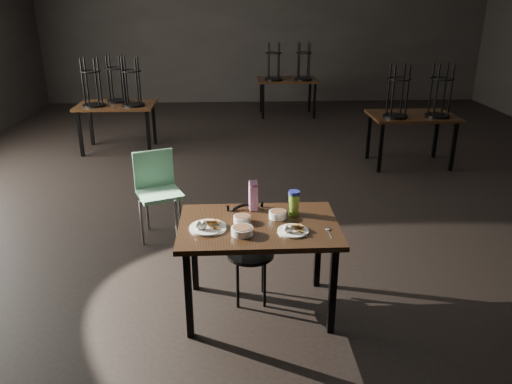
{
  "coord_description": "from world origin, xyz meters",
  "views": [
    {
      "loc": [
        -0.81,
        -5.69,
        2.35
      ],
      "look_at": [
        -0.61,
        -1.91,
        0.85
      ],
      "focal_mm": 35.0,
      "sensor_mm": 36.0,
      "label": 1
    }
  ],
  "objects": [
    {
      "name": "plate_right",
      "position": [
        -0.37,
        -2.46,
        0.77
      ],
      "size": [
        0.23,
        0.23,
        0.07
      ],
      "color": "white",
      "rests_on": "main_table"
    },
    {
      "name": "bg_table_far",
      "position": [
        0.37,
        4.52,
        0.75
      ],
      "size": [
        1.2,
        0.8,
        1.48
      ],
      "color": "black",
      "rests_on": "ground"
    },
    {
      "name": "juice_carton",
      "position": [
        -0.64,
        -2.04,
        0.87
      ],
      "size": [
        0.07,
        0.07,
        0.25
      ],
      "color": "#981B76",
      "rests_on": "main_table"
    },
    {
      "name": "bowl_big",
      "position": [
        -0.74,
        -2.48,
        0.78
      ],
      "size": [
        0.16,
        0.16,
        0.05
      ],
      "color": "white",
      "rests_on": "main_table"
    },
    {
      "name": "school_chair",
      "position": [
        -1.57,
        -0.91,
        0.53
      ],
      "size": [
        0.53,
        0.53,
        0.88
      ],
      "rotation": [
        0.0,
        0.0,
        0.38
      ],
      "color": "#77B990",
      "rests_on": "ground"
    },
    {
      "name": "bg_table_left",
      "position": [
        -2.6,
        2.18,
        0.78
      ],
      "size": [
        1.2,
        0.8,
        1.48
      ],
      "color": "black",
      "rests_on": "ground"
    },
    {
      "name": "main_table",
      "position": [
        -0.61,
        -2.31,
        0.67
      ],
      "size": [
        1.2,
        0.8,
        0.75
      ],
      "color": "black",
      "rests_on": "ground"
    },
    {
      "name": "spoon",
      "position": [
        -0.11,
        -2.44,
        0.75
      ],
      "size": [
        0.04,
        0.18,
        0.01
      ],
      "color": "silver",
      "rests_on": "main_table"
    },
    {
      "name": "bowl_near",
      "position": [
        -0.74,
        -2.27,
        0.78
      ],
      "size": [
        0.13,
        0.13,
        0.05
      ],
      "color": "white",
      "rests_on": "main_table"
    },
    {
      "name": "bg_table_right",
      "position": [
        1.8,
        1.19,
        0.75
      ],
      "size": [
        1.2,
        0.8,
        1.48
      ],
      "color": "black",
      "rests_on": "ground"
    },
    {
      "name": "plate_left",
      "position": [
        -0.99,
        -2.37,
        0.77
      ],
      "size": [
        0.27,
        0.27,
        0.09
      ],
      "color": "white",
      "rests_on": "main_table"
    },
    {
      "name": "bentwood_chair",
      "position": [
        -0.68,
        -2.12,
        0.47
      ],
      "size": [
        0.41,
        0.4,
        0.8
      ],
      "rotation": [
        0.0,
        0.0,
        0.23
      ],
      "color": "black",
      "rests_on": "ground"
    },
    {
      "name": "bowl_far",
      "position": [
        -0.46,
        -2.21,
        0.78
      ],
      "size": [
        0.14,
        0.14,
        0.05
      ],
      "color": "white",
      "rests_on": "main_table"
    },
    {
      "name": "water_bottle",
      "position": [
        -0.33,
        -2.16,
        0.85
      ],
      "size": [
        0.12,
        0.12,
        0.2
      ],
      "color": "#8BC439",
      "rests_on": "main_table"
    }
  ]
}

